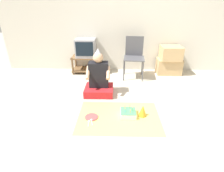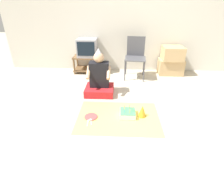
{
  "view_description": "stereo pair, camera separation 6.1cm",
  "coord_description": "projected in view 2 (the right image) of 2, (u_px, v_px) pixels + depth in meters",
  "views": [
    {
      "loc": [
        -0.39,
        -2.04,
        1.62
      ],
      "look_at": [
        -0.46,
        0.57,
        0.35
      ],
      "focal_mm": 28.0,
      "sensor_mm": 36.0,
      "label": 1
    },
    {
      "loc": [
        -0.33,
        -2.03,
        1.62
      ],
      "look_at": [
        -0.46,
        0.57,
        0.35
      ],
      "focal_mm": 28.0,
      "sensor_mm": 36.0,
      "label": 2
    }
  ],
  "objects": [
    {
      "name": "ground_plane",
      "position": [
        142.0,
        126.0,
        2.52
      ],
      "size": [
        16.0,
        16.0,
        0.0
      ],
      "primitive_type": "plane",
      "color": "#BCB29E"
    },
    {
      "name": "tv_stand",
      "position": [
        88.0,
        63.0,
        4.34
      ],
      "size": [
        0.7,
        0.42,
        0.41
      ],
      "color": "brown",
      "rests_on": "ground_plane"
    },
    {
      "name": "birthday_cake",
      "position": [
        128.0,
        113.0,
        2.71
      ],
      "size": [
        0.24,
        0.24,
        0.16
      ],
      "color": "white",
      "rests_on": "party_cloth"
    },
    {
      "name": "paper_plate",
      "position": [
        91.0,
        117.0,
        2.7
      ],
      "size": [
        0.2,
        0.2,
        0.01
      ],
      "color": "#D84C4C",
      "rests_on": "party_cloth"
    },
    {
      "name": "plastic_spoon_far",
      "position": [
        88.0,
        121.0,
        2.59
      ],
      "size": [
        0.04,
        0.15,
        0.01
      ],
      "color": "white",
      "rests_on": "party_cloth"
    },
    {
      "name": "party_hat_blue",
      "position": [
        142.0,
        111.0,
        2.68
      ],
      "size": [
        0.12,
        0.12,
        0.18
      ],
      "color": "gold",
      "rests_on": "party_cloth"
    },
    {
      "name": "plastic_spoon_near",
      "position": [
        91.0,
        120.0,
        2.62
      ],
      "size": [
        0.05,
        0.14,
        0.01
      ],
      "color": "white",
      "rests_on": "party_cloth"
    },
    {
      "name": "tv",
      "position": [
        87.0,
        48.0,
        4.17
      ],
      "size": [
        0.46,
        0.41,
        0.42
      ],
      "color": "#99999E",
      "rests_on": "tv_stand"
    },
    {
      "name": "party_cloth",
      "position": [
        118.0,
        117.0,
        2.71
      ],
      "size": [
        1.26,
        0.87,
        0.01
      ],
      "color": "#EAD666",
      "rests_on": "ground_plane"
    },
    {
      "name": "person_seated",
      "position": [
        99.0,
        80.0,
        3.3
      ],
      "size": [
        0.53,
        0.45,
        0.88
      ],
      "color": "red",
      "rests_on": "ground_plane"
    },
    {
      "name": "cardboard_box_stack",
      "position": [
        171.0,
        61.0,
        4.16
      ],
      "size": [
        0.57,
        0.45,
        0.68
      ],
      "color": "tan",
      "rests_on": "ground_plane"
    },
    {
      "name": "wall_back",
      "position": [
        136.0,
        18.0,
        4.05
      ],
      "size": [
        6.4,
        0.06,
        2.55
      ],
      "color": "beige",
      "rests_on": "ground_plane"
    },
    {
      "name": "folding_chair",
      "position": [
        135.0,
        54.0,
        3.94
      ],
      "size": [
        0.49,
        0.47,
        0.92
      ],
      "color": "#4C4C51",
      "rests_on": "ground_plane"
    }
  ]
}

